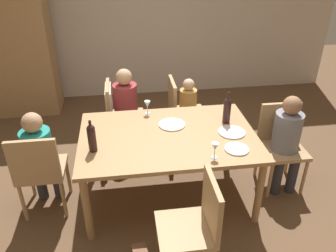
# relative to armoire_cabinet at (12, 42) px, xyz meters

# --- Properties ---
(ground_plane) EXTENTS (10.00, 10.00, 0.00)m
(ground_plane) POSITION_rel_armoire_cabinet_xyz_m (1.96, -2.33, -1.10)
(ground_plane) COLOR brown
(rear_room_partition) EXTENTS (6.40, 0.12, 2.70)m
(rear_room_partition) POSITION_rel_armoire_cabinet_xyz_m (1.96, 0.45, 0.25)
(rear_room_partition) COLOR beige
(rear_room_partition) RESTS_ON ground_plane
(armoire_cabinet) EXTENTS (1.18, 0.62, 2.18)m
(armoire_cabinet) POSITION_rel_armoire_cabinet_xyz_m (0.00, 0.00, 0.00)
(armoire_cabinet) COLOR #A87F51
(armoire_cabinet) RESTS_ON ground_plane
(dining_table) EXTENTS (1.73, 1.16, 0.75)m
(dining_table) POSITION_rel_armoire_cabinet_xyz_m (1.96, -2.33, -0.42)
(dining_table) COLOR #A87F51
(dining_table) RESTS_ON ground_plane
(chair_right_end) EXTENTS (0.44, 0.44, 0.92)m
(chair_right_end) POSITION_rel_armoire_cabinet_xyz_m (3.21, -2.24, -0.56)
(chair_right_end) COLOR tan
(chair_right_end) RESTS_ON ground_plane
(chair_far_left) EXTENTS (0.46, 0.44, 0.92)m
(chair_far_left) POSITION_rel_armoire_cabinet_xyz_m (1.45, -1.37, -0.50)
(chair_far_left) COLOR tan
(chair_far_left) RESTS_ON ground_plane
(chair_left_end) EXTENTS (0.44, 0.44, 0.92)m
(chair_left_end) POSITION_rel_armoire_cabinet_xyz_m (0.72, -2.42, -0.56)
(chair_left_end) COLOR tan
(chair_left_end) RESTS_ON ground_plane
(chair_far_right) EXTENTS (0.44, 0.44, 0.92)m
(chair_far_right) POSITION_rel_armoire_cabinet_xyz_m (2.27, -1.37, -0.56)
(chair_far_right) COLOR tan
(chair_far_right) RESTS_ON ground_plane
(chair_near) EXTENTS (0.44, 0.44, 0.92)m
(chair_near) POSITION_rel_armoire_cabinet_xyz_m (2.05, -3.29, -0.56)
(chair_near) COLOR tan
(chair_near) RESTS_ON ground_plane
(person_woman_host) EXTENTS (0.28, 0.33, 1.09)m
(person_woman_host) POSITION_rel_armoire_cabinet_xyz_m (3.21, -2.36, -0.46)
(person_woman_host) COLOR #33333D
(person_woman_host) RESTS_ON ground_plane
(person_man_bearded) EXTENTS (0.33, 0.29, 1.10)m
(person_man_bearded) POSITION_rel_armoire_cabinet_xyz_m (1.60, -1.37, -0.46)
(person_man_bearded) COLOR #33333D
(person_man_bearded) RESTS_ON ground_plane
(person_man_guest) EXTENTS (0.28, 0.32, 1.08)m
(person_man_guest) POSITION_rel_armoire_cabinet_xyz_m (0.72, -2.30, -0.47)
(person_man_guest) COLOR #33333D
(person_man_guest) RESTS_ON ground_plane
(person_child_small) EXTENTS (0.25, 0.22, 0.94)m
(person_child_small) POSITION_rel_armoire_cabinet_xyz_m (2.38, -1.37, -0.54)
(person_child_small) COLOR #33333D
(person_child_small) RESTS_ON ground_plane
(wine_bottle_tall_green) EXTENTS (0.08, 0.08, 0.34)m
(wine_bottle_tall_green) POSITION_rel_armoire_cabinet_xyz_m (2.60, -2.16, -0.20)
(wine_bottle_tall_green) COLOR black
(wine_bottle_tall_green) RESTS_ON dining_table
(wine_bottle_dark_red) EXTENTS (0.08, 0.08, 0.31)m
(wine_bottle_dark_red) POSITION_rel_armoire_cabinet_xyz_m (1.25, -2.51, -0.20)
(wine_bottle_dark_red) COLOR black
(wine_bottle_dark_red) RESTS_ON dining_table
(wine_glass_near_left) EXTENTS (0.07, 0.07, 0.15)m
(wine_glass_near_left) POSITION_rel_armoire_cabinet_xyz_m (1.81, -1.85, -0.24)
(wine_glass_near_left) COLOR silver
(wine_glass_near_left) RESTS_ON dining_table
(wine_glass_centre) EXTENTS (0.07, 0.07, 0.15)m
(wine_glass_centre) POSITION_rel_armoire_cabinet_xyz_m (2.32, -2.77, -0.24)
(wine_glass_centre) COLOR silver
(wine_glass_centre) RESTS_ON dining_table
(dinner_plate_host) EXTENTS (0.27, 0.27, 0.01)m
(dinner_plate_host) POSITION_rel_armoire_cabinet_xyz_m (2.03, -2.14, -0.34)
(dinner_plate_host) COLOR white
(dinner_plate_host) RESTS_ON dining_table
(dinner_plate_guest_left) EXTENTS (0.23, 0.23, 0.01)m
(dinner_plate_guest_left) POSITION_rel_armoire_cabinet_xyz_m (2.55, -2.67, -0.34)
(dinner_plate_guest_left) COLOR white
(dinner_plate_guest_left) RESTS_ON dining_table
(dinner_plate_guest_right) EXTENTS (0.27, 0.27, 0.01)m
(dinner_plate_guest_right) POSITION_rel_armoire_cabinet_xyz_m (2.60, -2.38, -0.34)
(dinner_plate_guest_right) COLOR white
(dinner_plate_guest_right) RESTS_ON dining_table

